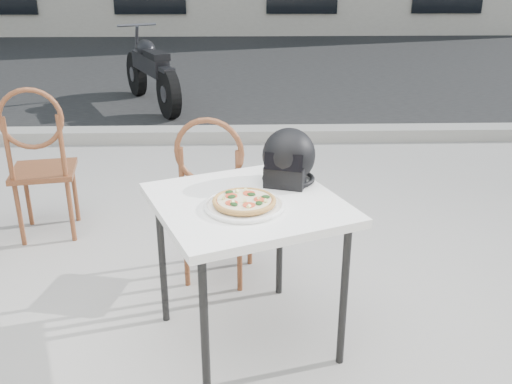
{
  "coord_description": "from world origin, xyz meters",
  "views": [
    {
      "loc": [
        0.27,
        -2.44,
        1.68
      ],
      "look_at": [
        0.34,
        -0.23,
        0.77
      ],
      "focal_mm": 40.0,
      "sensor_mm": 36.0,
      "label": 1
    }
  ],
  "objects_px": {
    "cafe_table_main": "(247,214)",
    "motorcycle": "(151,72)",
    "helmet": "(288,159)",
    "cafe_chair_main": "(215,192)",
    "plate": "(244,206)",
    "pizza": "(244,201)",
    "cafe_chair_side": "(39,156)"
  },
  "relations": [
    {
      "from": "helmet",
      "to": "cafe_chair_side",
      "type": "bearing_deg",
      "value": 165.6
    },
    {
      "from": "helmet",
      "to": "cafe_chair_main",
      "type": "bearing_deg",
      "value": 154.4
    },
    {
      "from": "cafe_chair_main",
      "to": "motorcycle",
      "type": "height_order",
      "value": "cafe_chair_main"
    },
    {
      "from": "cafe_chair_main",
      "to": "motorcycle",
      "type": "distance_m",
      "value": 4.21
    },
    {
      "from": "helmet",
      "to": "cafe_chair_main",
      "type": "relative_size",
      "value": 0.33
    },
    {
      "from": "cafe_chair_side",
      "to": "helmet",
      "type": "bearing_deg",
      "value": 138.29
    },
    {
      "from": "cafe_chair_main",
      "to": "pizza",
      "type": "bearing_deg",
      "value": 115.29
    },
    {
      "from": "pizza",
      "to": "cafe_chair_main",
      "type": "bearing_deg",
      "value": 103.66
    },
    {
      "from": "cafe_table_main",
      "to": "helmet",
      "type": "xyz_separation_m",
      "value": [
        0.19,
        0.21,
        0.18
      ]
    },
    {
      "from": "cafe_table_main",
      "to": "motorcycle",
      "type": "distance_m",
      "value": 4.78
    },
    {
      "from": "helmet",
      "to": "motorcycle",
      "type": "xyz_separation_m",
      "value": [
        -1.28,
        4.44,
        -0.43
      ]
    },
    {
      "from": "pizza",
      "to": "cafe_chair_side",
      "type": "relative_size",
      "value": 0.32
    },
    {
      "from": "cafe_table_main",
      "to": "helmet",
      "type": "relative_size",
      "value": 3.13
    },
    {
      "from": "cafe_table_main",
      "to": "cafe_chair_side",
      "type": "height_order",
      "value": "cafe_chair_side"
    },
    {
      "from": "motorcycle",
      "to": "helmet",
      "type": "bearing_deg",
      "value": -98.84
    },
    {
      "from": "pizza",
      "to": "motorcycle",
      "type": "distance_m",
      "value": 4.87
    },
    {
      "from": "cafe_chair_main",
      "to": "cafe_table_main",
      "type": "bearing_deg",
      "value": 118.52
    },
    {
      "from": "plate",
      "to": "cafe_chair_side",
      "type": "distance_m",
      "value": 1.74
    },
    {
      "from": "cafe_chair_side",
      "to": "cafe_table_main",
      "type": "bearing_deg",
      "value": 128.67
    },
    {
      "from": "plate",
      "to": "cafe_chair_main",
      "type": "distance_m",
      "value": 0.67
    },
    {
      "from": "pizza",
      "to": "helmet",
      "type": "relative_size",
      "value": 1.02
    },
    {
      "from": "helmet",
      "to": "cafe_chair_main",
      "type": "distance_m",
      "value": 0.57
    },
    {
      "from": "pizza",
      "to": "cafe_chair_side",
      "type": "bearing_deg",
      "value": 136.24
    },
    {
      "from": "cafe_chair_side",
      "to": "plate",
      "type": "bearing_deg",
      "value": 126.35
    },
    {
      "from": "cafe_table_main",
      "to": "plate",
      "type": "bearing_deg",
      "value": -99.42
    },
    {
      "from": "cafe_chair_main",
      "to": "cafe_chair_side",
      "type": "distance_m",
      "value": 1.24
    },
    {
      "from": "plate",
      "to": "helmet",
      "type": "bearing_deg",
      "value": 55.1
    },
    {
      "from": "plate",
      "to": "pizza",
      "type": "height_order",
      "value": "pizza"
    },
    {
      "from": "cafe_table_main",
      "to": "cafe_chair_main",
      "type": "distance_m",
      "value": 0.58
    },
    {
      "from": "cafe_table_main",
      "to": "helmet",
      "type": "height_order",
      "value": "helmet"
    },
    {
      "from": "helmet",
      "to": "motorcycle",
      "type": "bearing_deg",
      "value": 123.55
    },
    {
      "from": "plate",
      "to": "cafe_chair_main",
      "type": "height_order",
      "value": "cafe_chair_main"
    }
  ]
}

